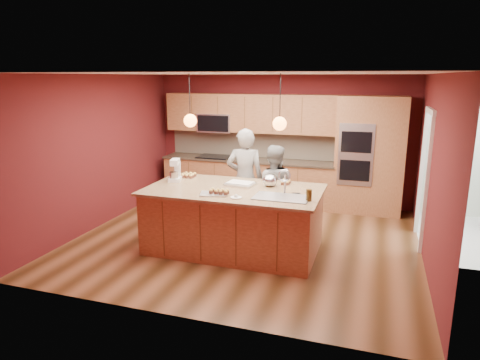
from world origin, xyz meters
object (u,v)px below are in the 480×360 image
(stand_mixer, at_px, (175,172))
(island, at_px, (235,219))
(mixing_bowl, at_px, (270,180))
(person_right, at_px, (273,189))
(person_left, at_px, (245,179))

(stand_mixer, bearing_deg, island, -25.26)
(mixing_bowl, bearing_deg, person_right, 99.39)
(island, relative_size, stand_mixer, 7.45)
(person_left, xyz_separation_m, stand_mixer, (-0.95, -0.81, 0.24))
(person_left, bearing_deg, mixing_bowl, 119.96)
(person_right, xyz_separation_m, mixing_bowl, (0.11, -0.69, 0.32))
(island, xyz_separation_m, mixing_bowl, (0.48, 0.31, 0.58))
(island, relative_size, person_right, 1.75)
(island, height_order, stand_mixer, island)
(island, height_order, person_left, person_left)
(stand_mixer, xyz_separation_m, mixing_bowl, (1.57, 0.12, -0.06))
(person_left, relative_size, person_right, 1.18)
(mixing_bowl, bearing_deg, stand_mixer, -175.52)
(person_right, bearing_deg, mixing_bowl, 92.10)
(island, height_order, person_right, person_right)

